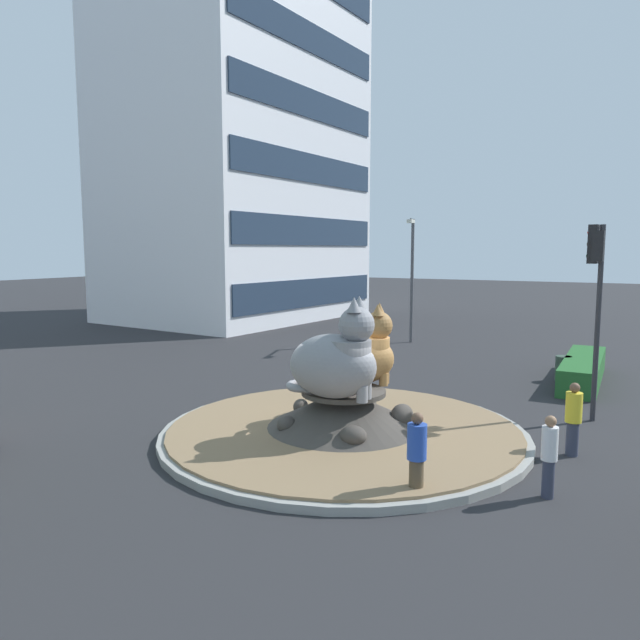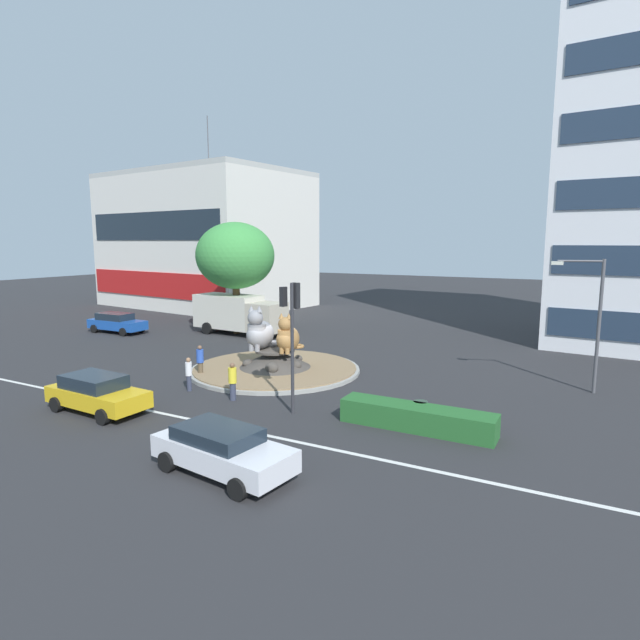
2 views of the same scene
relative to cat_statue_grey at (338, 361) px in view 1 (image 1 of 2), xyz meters
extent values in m
plane|color=#28282B|center=(0.83, 0.24, -2.10)|extent=(160.00, 160.00, 0.00)
cylinder|color=gray|center=(0.83, 0.24, -2.01)|extent=(9.25, 9.25, 0.18)
cylinder|color=#846B4C|center=(0.83, 0.24, -1.89)|extent=(8.88, 8.88, 0.07)
cone|color=#423D38|center=(0.83, 0.24, -1.38)|extent=(3.89, 3.89, 0.96)
cylinder|color=#423D38|center=(0.83, 0.24, -0.96)|extent=(2.14, 2.14, 0.12)
ellipsoid|color=#423D38|center=(2.18, 0.20, -1.61)|extent=(0.61, 0.55, 0.49)
ellipsoid|color=#423D38|center=(1.38, 1.82, -1.66)|extent=(0.50, 0.38, 0.40)
ellipsoid|color=#423D38|center=(-0.29, 1.25, -1.64)|extent=(0.53, 0.44, 0.43)
ellipsoid|color=#423D38|center=(-0.38, -0.60, -1.62)|extent=(0.58, 0.64, 0.47)
ellipsoid|color=#423D38|center=(1.49, -1.09, -1.56)|extent=(0.74, 0.55, 0.59)
ellipsoid|color=gray|center=(-0.03, 0.11, -0.13)|extent=(1.67, 2.31, 1.54)
cylinder|color=gray|center=(0.04, -0.31, 0.05)|extent=(1.15, 1.15, 0.96)
sphere|color=gray|center=(0.07, -0.46, 0.89)|extent=(0.85, 0.85, 0.85)
torus|color=gray|center=(0.17, 1.02, -0.74)|extent=(0.90, 0.90, 0.19)
cone|color=gray|center=(0.30, -0.42, 1.38)|extent=(0.40, 0.40, 0.35)
cone|color=gray|center=(-0.16, -0.50, 1.38)|extent=(0.40, 0.40, 0.35)
cylinder|color=gray|center=(0.27, -0.62, -0.70)|extent=(0.27, 0.27, 0.39)
cylinder|color=gray|center=(-0.07, -0.68, -0.70)|extent=(0.27, 0.27, 0.39)
ellipsoid|color=#9E703D|center=(1.69, 0.21, -0.22)|extent=(1.64, 2.10, 1.35)
cylinder|color=#9E703D|center=(1.79, -0.15, -0.07)|extent=(1.08, 1.08, 0.84)
sphere|color=#9E703D|center=(1.83, -0.28, 0.66)|extent=(0.74, 0.74, 0.74)
torus|color=#9E703D|center=(1.78, 1.02, -0.76)|extent=(0.93, 0.93, 0.17)
cone|color=#9E703D|center=(2.03, -0.22, 1.09)|extent=(0.37, 0.37, 0.30)
cone|color=#9E703D|center=(1.64, -0.33, 1.09)|extent=(0.37, 0.37, 0.30)
cylinder|color=#9E703D|center=(2.02, -0.40, -0.73)|extent=(0.24, 0.24, 0.34)
cylinder|color=#9E703D|center=(1.73, -0.48, -0.73)|extent=(0.24, 0.24, 0.34)
cylinder|color=#2D2D33|center=(5.31, -5.29, 0.60)|extent=(0.14, 0.14, 5.40)
cube|color=black|center=(5.34, -5.07, 2.78)|extent=(0.35, 0.29, 1.05)
sphere|color=red|center=(5.35, -4.99, 3.09)|extent=(0.18, 0.18, 0.18)
sphere|color=#392706|center=(5.35, -4.99, 2.78)|extent=(0.18, 0.18, 0.18)
sphere|color=black|center=(5.35, -4.99, 2.46)|extent=(0.18, 0.18, 0.18)
cube|color=black|center=(4.86, -5.22, 2.72)|extent=(0.24, 0.31, 0.80)
cube|color=silver|center=(21.44, 18.45, 13.66)|extent=(16.98, 13.56, 31.52)
cube|color=#233347|center=(20.88, 12.35, -0.13)|extent=(14.92, 1.48, 1.79)
cube|color=#233347|center=(20.88, 12.35, 3.81)|extent=(14.92, 1.48, 1.79)
cube|color=#233347|center=(20.88, 12.35, 7.75)|extent=(14.92, 1.48, 1.79)
cube|color=#233347|center=(20.88, 12.35, 11.69)|extent=(14.92, 1.48, 1.79)
cube|color=#233347|center=(20.88, 12.35, 15.63)|extent=(14.92, 1.48, 1.79)
cube|color=#235B28|center=(10.41, -4.65, -1.65)|extent=(5.88, 1.20, 0.90)
cylinder|color=#4C4C51|center=(16.27, 3.88, 1.03)|extent=(0.16, 0.16, 6.26)
cylinder|color=#4C4C51|center=(15.33, 3.60, 4.06)|extent=(1.91, 0.64, 0.10)
cube|color=silver|center=(14.39, 3.33, 3.96)|extent=(0.50, 0.24, 0.16)
cylinder|color=#33384C|center=(2.03, -5.04, -1.71)|extent=(0.28, 0.28, 0.80)
cylinder|color=yellow|center=(2.03, -5.04, -0.96)|extent=(0.37, 0.37, 0.69)
sphere|color=brown|center=(2.03, -5.04, -0.50)|extent=(0.23, 0.23, 0.23)
cylinder|color=brown|center=(-1.94, -2.65, -1.71)|extent=(0.28, 0.28, 0.78)
cylinder|color=#284CB2|center=(-1.94, -2.65, -0.98)|extent=(0.37, 0.37, 0.68)
sphere|color=brown|center=(-1.94, -2.65, -0.53)|extent=(0.22, 0.22, 0.22)
cylinder|color=#33384C|center=(-0.71, -4.86, -1.73)|extent=(0.23, 0.23, 0.75)
cylinder|color=silver|center=(-0.71, -4.86, -1.03)|extent=(0.31, 0.31, 0.65)
sphere|color=#936B4C|center=(-0.71, -4.86, -0.60)|extent=(0.22, 0.22, 0.22)
cylinder|color=#2D4233|center=(10.34, -4.00, -1.65)|extent=(0.56, 0.56, 0.90)
camera|label=1|loc=(-12.29, -6.11, 2.63)|focal=33.02mm
camera|label=2|loc=(16.07, -22.93, 4.97)|focal=29.06mm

